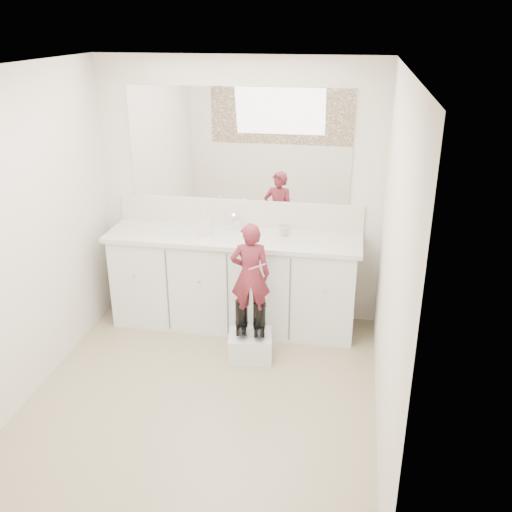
# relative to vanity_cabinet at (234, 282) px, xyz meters

# --- Properties ---
(floor) EXTENTS (3.00, 3.00, 0.00)m
(floor) POSITION_rel_vanity_cabinet_xyz_m (0.00, -1.23, -0.42)
(floor) COLOR #8E7E5D
(floor) RESTS_ON ground
(ceiling) EXTENTS (3.00, 3.00, 0.00)m
(ceiling) POSITION_rel_vanity_cabinet_xyz_m (0.00, -1.23, 1.97)
(ceiling) COLOR white
(ceiling) RESTS_ON wall_back
(wall_back) EXTENTS (2.60, 0.00, 2.60)m
(wall_back) POSITION_rel_vanity_cabinet_xyz_m (0.00, 0.27, 0.77)
(wall_back) COLOR beige
(wall_back) RESTS_ON floor
(wall_front) EXTENTS (2.60, 0.00, 2.60)m
(wall_front) POSITION_rel_vanity_cabinet_xyz_m (0.00, -2.73, 0.77)
(wall_front) COLOR beige
(wall_front) RESTS_ON floor
(wall_left) EXTENTS (0.00, 3.00, 3.00)m
(wall_left) POSITION_rel_vanity_cabinet_xyz_m (-1.30, -1.23, 0.78)
(wall_left) COLOR beige
(wall_left) RESTS_ON floor
(wall_right) EXTENTS (0.00, 3.00, 3.00)m
(wall_right) POSITION_rel_vanity_cabinet_xyz_m (1.30, -1.23, 0.78)
(wall_right) COLOR beige
(wall_right) RESTS_ON floor
(vanity_cabinet) EXTENTS (2.20, 0.55, 0.85)m
(vanity_cabinet) POSITION_rel_vanity_cabinet_xyz_m (0.00, 0.00, 0.00)
(vanity_cabinet) COLOR silver
(vanity_cabinet) RESTS_ON floor
(countertop) EXTENTS (2.28, 0.58, 0.04)m
(countertop) POSITION_rel_vanity_cabinet_xyz_m (0.00, -0.01, 0.45)
(countertop) COLOR beige
(countertop) RESTS_ON vanity_cabinet
(backsplash) EXTENTS (2.28, 0.03, 0.25)m
(backsplash) POSITION_rel_vanity_cabinet_xyz_m (0.00, 0.26, 0.59)
(backsplash) COLOR beige
(backsplash) RESTS_ON countertop
(mirror) EXTENTS (2.00, 0.02, 1.00)m
(mirror) POSITION_rel_vanity_cabinet_xyz_m (0.00, 0.26, 1.22)
(mirror) COLOR white
(mirror) RESTS_ON wall_back
(dot_panel) EXTENTS (2.00, 0.01, 1.20)m
(dot_panel) POSITION_rel_vanity_cabinet_xyz_m (0.00, -2.71, 1.22)
(dot_panel) COLOR #472819
(dot_panel) RESTS_ON wall_front
(faucet) EXTENTS (0.08, 0.08, 0.10)m
(faucet) POSITION_rel_vanity_cabinet_xyz_m (0.00, 0.15, 0.52)
(faucet) COLOR silver
(faucet) RESTS_ON countertop
(cup) EXTENTS (0.13, 0.13, 0.10)m
(cup) POSITION_rel_vanity_cabinet_xyz_m (0.45, 0.06, 0.51)
(cup) COLOR #C4B29D
(cup) RESTS_ON countertop
(soap_bottle) EXTENTS (0.10, 0.10, 0.19)m
(soap_bottle) POSITION_rel_vanity_cabinet_xyz_m (-0.25, -0.02, 0.56)
(soap_bottle) COLOR silver
(soap_bottle) RESTS_ON countertop
(step_stool) EXTENTS (0.40, 0.35, 0.23)m
(step_stool) POSITION_rel_vanity_cabinet_xyz_m (0.26, -0.57, -0.31)
(step_stool) COLOR silver
(step_stool) RESTS_ON floor
(boot_left) EXTENTS (0.14, 0.21, 0.30)m
(boot_left) POSITION_rel_vanity_cabinet_xyz_m (0.18, -0.55, -0.05)
(boot_left) COLOR black
(boot_left) RESTS_ON step_stool
(boot_right) EXTENTS (0.14, 0.21, 0.30)m
(boot_right) POSITION_rel_vanity_cabinet_xyz_m (0.33, -0.55, -0.05)
(boot_right) COLOR black
(boot_right) RESTS_ON step_stool
(toddler) EXTENTS (0.35, 0.26, 0.88)m
(toddler) POSITION_rel_vanity_cabinet_xyz_m (0.26, -0.55, 0.34)
(toddler) COLOR #AA343E
(toddler) RESTS_ON step_stool
(toothbrush) EXTENTS (0.14, 0.03, 0.06)m
(toothbrush) POSITION_rel_vanity_cabinet_xyz_m (0.33, -0.63, 0.45)
(toothbrush) COLOR #EB5B96
(toothbrush) RESTS_ON toddler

